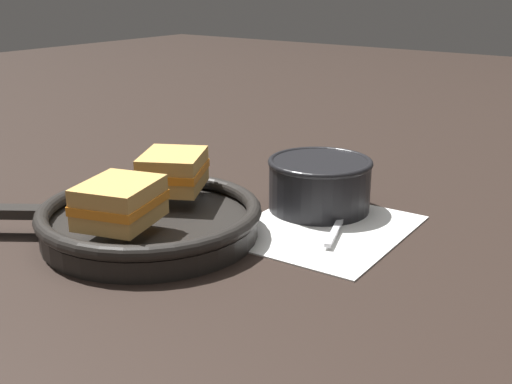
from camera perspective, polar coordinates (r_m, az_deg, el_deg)
The scene contains 7 objects.
ground_plane at distance 0.83m, azimuth 1.33°, elevation -2.37°, with size 4.00×4.00×0.00m, color black.
napkin at distance 0.80m, azimuth 6.05°, elevation -3.21°, with size 0.23×0.20×0.00m.
soup_bowl at distance 0.85m, azimuth 5.68°, elevation 0.94°, with size 0.14×0.14×0.07m.
spoon at distance 0.83m, azimuth 7.73°, elevation -1.96°, with size 0.15×0.07×0.01m.
skillet at distance 0.78m, azimuth -9.53°, elevation -2.45°, with size 0.28×0.34×0.04m.
sandwich_near_left at distance 0.71m, azimuth -12.02°, elevation -0.90°, with size 0.11×0.10×0.05m.
sandwich_near_right at distance 0.82m, azimuth -7.38°, elevation 1.88°, with size 0.12×0.11×0.05m.
Camera 1 is at (-0.64, -0.45, 0.30)m, focal length 45.00 mm.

